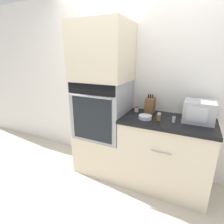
# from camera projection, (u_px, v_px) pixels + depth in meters

# --- Properties ---
(ground_plane) EXTENTS (12.00, 12.00, 0.00)m
(ground_plane) POSITION_uv_depth(u_px,v_px,m) (117.00, 185.00, 2.30)
(ground_plane) COLOR beige
(wall_back) EXTENTS (8.00, 0.05, 2.50)m
(wall_back) POSITION_uv_depth(u_px,v_px,m) (136.00, 84.00, 2.46)
(wall_back) COLOR silver
(wall_back) RESTS_ON ground_plane
(oven_cabinet_base) EXTENTS (0.70, 0.60, 0.55)m
(oven_cabinet_base) POSITION_uv_depth(u_px,v_px,m) (104.00, 151.00, 2.62)
(oven_cabinet_base) COLOR beige
(oven_cabinet_base) RESTS_ON ground_plane
(wall_oven) EXTENTS (0.68, 0.64, 0.77)m
(wall_oven) POSITION_uv_depth(u_px,v_px,m) (103.00, 109.00, 2.42)
(wall_oven) COLOR #9EA0A5
(wall_oven) RESTS_ON oven_cabinet_base
(oven_cabinet_upper) EXTENTS (0.70, 0.60, 0.71)m
(oven_cabinet_upper) POSITION_uv_depth(u_px,v_px,m) (102.00, 52.00, 2.20)
(oven_cabinet_upper) COLOR beige
(oven_cabinet_upper) RESTS_ON wall_oven
(counter_unit) EXTENTS (1.07, 0.63, 0.91)m
(counter_unit) POSITION_uv_depth(u_px,v_px,m) (164.00, 153.00, 2.20)
(counter_unit) COLOR beige
(counter_unit) RESTS_ON ground_plane
(microwave) EXTENTS (0.33, 0.31, 0.24)m
(microwave) POSITION_uv_depth(u_px,v_px,m) (199.00, 111.00, 1.98)
(microwave) COLOR #B2B5BA
(microwave) RESTS_ON counter_unit
(knife_block) EXTENTS (0.11, 0.16, 0.25)m
(knife_block) POSITION_uv_depth(u_px,v_px,m) (150.00, 106.00, 2.26)
(knife_block) COLOR brown
(knife_block) RESTS_ON counter_unit
(bowl) EXTENTS (0.16, 0.16, 0.04)m
(bowl) POSITION_uv_depth(u_px,v_px,m) (145.00, 117.00, 2.09)
(bowl) COLOR silver
(bowl) RESTS_ON counter_unit
(condiment_jar_near) EXTENTS (0.04, 0.04, 0.09)m
(condiment_jar_near) POSITION_uv_depth(u_px,v_px,m) (159.00, 117.00, 2.02)
(condiment_jar_near) COLOR brown
(condiment_jar_near) RESTS_ON counter_unit
(condiment_jar_mid) EXTENTS (0.05, 0.05, 0.07)m
(condiment_jar_mid) POSITION_uv_depth(u_px,v_px,m) (136.00, 109.00, 2.36)
(condiment_jar_mid) COLOR silver
(condiment_jar_mid) RESTS_ON counter_unit
(condiment_jar_far) EXTENTS (0.04, 0.04, 0.10)m
(condiment_jar_far) POSITION_uv_depth(u_px,v_px,m) (174.00, 118.00, 1.97)
(condiment_jar_far) COLOR silver
(condiment_jar_far) RESTS_ON counter_unit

